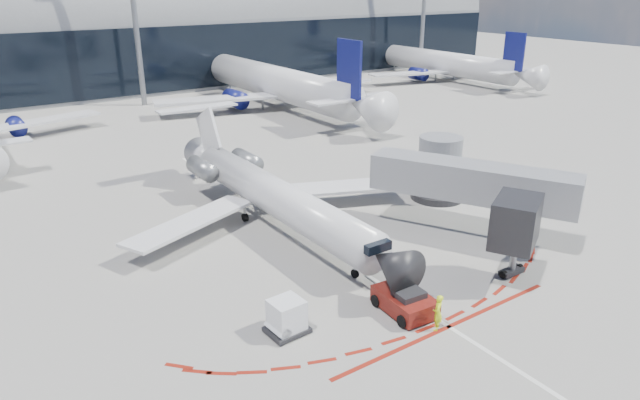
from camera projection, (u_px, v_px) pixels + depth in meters
ground at (315, 242)px, 36.20m from camera, size 260.00×260.00×0.00m
apron_centerline at (298, 231)px, 37.73m from camera, size 0.25×40.00×0.01m
apron_stop_bar at (449, 327)px, 27.35m from camera, size 14.00×0.25×0.01m
terminal_building at (66, 31)px, 83.09m from camera, size 150.00×24.15×24.00m
jet_bridge at (462, 181)px, 37.96m from camera, size 10.03×15.20×4.90m
light_mast_centre at (134, 6)px, 71.23m from camera, size 0.70×0.70×25.00m
regional_jet at (270, 193)px, 38.33m from camera, size 20.94×25.82×6.47m
pushback_tug at (405, 301)px, 28.44m from camera, size 2.36×5.11×1.31m
ramp_worker at (438, 313)px, 26.83m from camera, size 0.80×0.75×1.83m
uld_container at (287, 317)px, 26.60m from camera, size 1.93×1.67×1.73m
bg_airliner_2 at (274, 59)px, 73.21m from camera, size 37.62×39.83×12.17m
bg_airliner_3 at (443, 46)px, 93.51m from camera, size 33.02×34.96×10.68m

